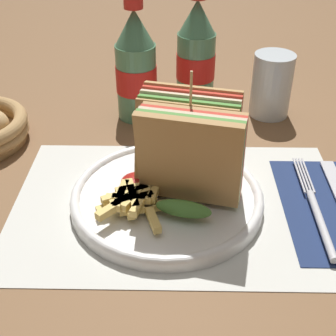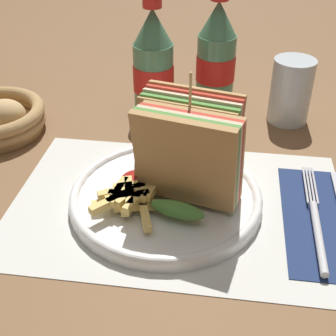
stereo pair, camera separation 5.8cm
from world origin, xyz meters
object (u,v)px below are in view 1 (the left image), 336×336
at_px(glass_near, 272,85).
at_px(coke_bottle_near, 137,68).
at_px(coke_bottle_far, 197,56).
at_px(plate_main, 168,197).
at_px(fork, 318,213).
at_px(club_sandwich, 190,151).

bearing_deg(glass_near, coke_bottle_near, -177.15).
bearing_deg(glass_near, coke_bottle_far, 160.51).
height_order(plate_main, glass_near, glass_near).
height_order(fork, glass_near, glass_near).
xyz_separation_m(fork, coke_bottle_near, (-0.23, 0.26, 0.08)).
relative_size(plate_main, club_sandwich, 1.52).
distance_m(club_sandwich, coke_bottle_near, 0.24).
height_order(club_sandwich, glass_near, club_sandwich).
bearing_deg(fork, coke_bottle_near, 132.92).
relative_size(plate_main, coke_bottle_far, 1.22).
bearing_deg(glass_near, club_sandwich, -119.91).
bearing_deg(coke_bottle_far, club_sandwich, -93.38).
relative_size(club_sandwich, fork, 0.80).
xyz_separation_m(club_sandwich, coke_bottle_near, (-0.08, 0.23, 0.01)).
distance_m(plate_main, coke_bottle_far, 0.30).
distance_m(fork, coke_bottle_far, 0.35).
height_order(plate_main, fork, plate_main).
bearing_deg(plate_main, fork, -7.94).
xyz_separation_m(plate_main, glass_near, (0.16, 0.24, 0.04)).
bearing_deg(coke_bottle_far, plate_main, -98.45).
xyz_separation_m(club_sandwich, fork, (0.15, -0.03, -0.07)).
distance_m(club_sandwich, fork, 0.17).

